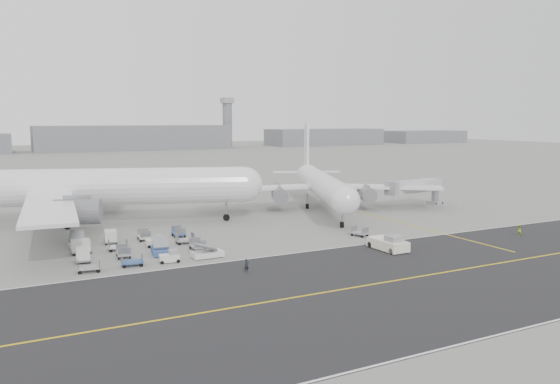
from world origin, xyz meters
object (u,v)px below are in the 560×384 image
airliner_a (74,187)px  pushback_tug (389,244)px  jet_bridge (415,188)px  airliner_b (322,184)px  ground_crew_b (519,231)px  control_tower (227,121)px  ground_crew_a (247,266)px

airliner_a → pushback_tug: bearing=-118.5°
jet_bridge → airliner_b: bearing=152.2°
ground_crew_b → jet_bridge: bearing=-114.4°
pushback_tug → jet_bridge: size_ratio=0.52×
airliner_b → airliner_a: bearing=-164.0°
airliner_a → ground_crew_b: (58.62, -39.59, -5.48)m
airliner_b → control_tower: bearing=94.1°
airliner_b → jet_bridge: (18.00, -6.45, -0.94)m
airliner_b → pushback_tug: (-9.96, -33.67, -3.90)m
airliner_a → pushback_tug: (35.32, -38.00, -5.38)m
control_tower → pushback_tug: 284.59m
ground_crew_a → control_tower: bearing=68.4°
airliner_a → jet_bridge: bearing=-81.1°
ground_crew_a → airliner_b: bearing=47.6°
airliner_a → pushback_tug: 52.16m
ground_crew_a → ground_crew_b: ground_crew_b is taller
jet_bridge → ground_crew_b: (-4.66, -28.81, -3.06)m
jet_bridge → ground_crew_a: jet_bridge is taller
airliner_a → airliner_b: size_ratio=1.33×
airliner_a → jet_bridge: airliner_a is taller
control_tower → airliner_a: 262.41m
pushback_tug → ground_crew_b: pushback_tug is taller
airliner_b → jet_bridge: 19.14m
control_tower → ground_crew_a: size_ratio=19.86×
airliner_b → ground_crew_b: (13.34, -35.25, -4.00)m
control_tower → jet_bridge: (-56.20, -244.20, -12.39)m
airliner_a → jet_bridge: size_ratio=4.11×
airliner_a → pushback_tug: size_ratio=7.97×
control_tower → airliner_a: size_ratio=0.51×
airliner_a → airliner_b: airliner_a is taller
control_tower → ground_crew_b: size_ratio=19.59×
airliner_a → jet_bridge: (63.28, -10.78, -2.42)m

